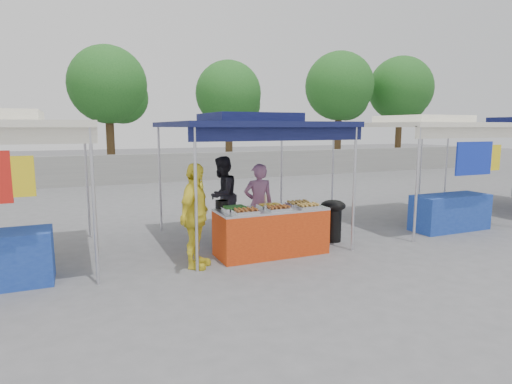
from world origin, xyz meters
name	(u,v)px	position (x,y,z in m)	size (l,w,h in m)	color
ground_plane	(269,252)	(0.00, 0.00, 0.00)	(80.00, 80.00, 0.00)	slate
back_wall	(158,168)	(0.00, 11.00, 0.60)	(40.00, 0.25, 1.20)	gray
main_canopy	(249,124)	(0.00, 0.97, 2.37)	(3.20, 3.20, 2.57)	silver
neighbor_stall_right	(434,157)	(4.50, 0.57, 1.60)	(3.20, 3.20, 2.57)	silver
tree_1	(111,88)	(-1.51, 13.33, 3.99)	(3.47, 3.40, 5.84)	#47321B
tree_2	(231,97)	(4.12, 13.36, 3.78)	(3.31, 3.22, 5.53)	#47321B
tree_3	(341,89)	(10.40, 13.11, 4.33)	(3.71, 3.69, 6.33)	#47321B
tree_4	(402,92)	(14.72, 13.23, 4.35)	(3.72, 3.70, 6.36)	#47321B
vendor_table	(271,231)	(0.00, -0.10, 0.43)	(2.00, 0.80, 0.85)	red
food_tray_fl	(246,211)	(-0.59, -0.34, 0.88)	(0.42, 0.30, 0.07)	silver
food_tray_fm	(278,209)	(0.03, -0.33, 0.88)	(0.42, 0.30, 0.07)	silver
food_tray_fr	(308,206)	(0.63, -0.34, 0.88)	(0.42, 0.30, 0.07)	silver
food_tray_bl	(235,208)	(-0.67, 0.00, 0.88)	(0.42, 0.30, 0.07)	silver
food_tray_bm	(270,205)	(0.02, 0.01, 0.88)	(0.42, 0.30, 0.07)	silver
food_tray_br	(298,203)	(0.60, -0.03, 0.88)	(0.42, 0.30, 0.07)	silver
cooking_pot	(222,204)	(-0.81, 0.27, 0.92)	(0.24, 0.24, 0.14)	black
skewer_cup	(266,208)	(-0.17, -0.22, 0.89)	(0.07, 0.07, 0.09)	silver
wok_burner	(333,217)	(1.53, 0.22, 0.50)	(0.51, 0.51, 0.85)	black
crate_left	(236,241)	(-0.47, 0.49, 0.14)	(0.47, 0.33, 0.28)	#1530B1
crate_right	(263,236)	(0.16, 0.64, 0.14)	(0.46, 0.32, 0.28)	#1530B1
crate_stacked	(263,223)	(0.16, 0.64, 0.40)	(0.43, 0.30, 0.26)	#1530B1
vendor_woman	(258,204)	(0.05, 0.60, 0.80)	(0.58, 0.38, 1.60)	#965F86
helper_man	(222,195)	(-0.32, 1.71, 0.84)	(0.82, 0.64, 1.68)	black
customer_person	(195,216)	(-1.46, -0.29, 0.87)	(1.02, 0.42, 1.74)	yellow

